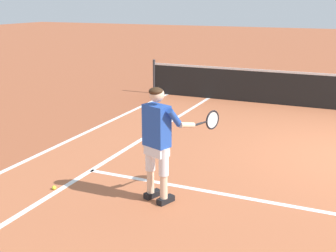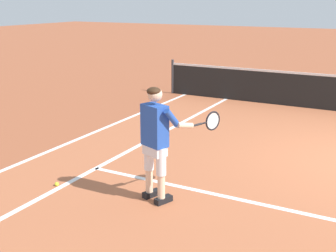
{
  "view_description": "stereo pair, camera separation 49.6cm",
  "coord_description": "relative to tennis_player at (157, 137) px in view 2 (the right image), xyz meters",
  "views": [
    {
      "loc": [
        -0.01,
        -8.55,
        2.87
      ],
      "look_at": [
        -2.55,
        -2.77,
        1.05
      ],
      "focal_mm": 46.91,
      "sensor_mm": 36.0,
      "label": 1
    },
    {
      "loc": [
        0.44,
        -8.33,
        2.87
      ],
      "look_at": [
        -2.55,
        -2.77,
        1.05
      ],
      "focal_mm": 46.91,
      "sensor_mm": 36.0,
      "label": 2
    }
  ],
  "objects": [
    {
      "name": "tennis_ball_near_feet",
      "position": [
        -1.67,
        -0.32,
        -0.96
      ],
      "size": [
        0.07,
        0.07,
        0.07
      ],
      "primitive_type": "sphere",
      "color": "#CCE02D",
      "rests_on": "ground"
    },
    {
      "name": "line_doubles_left",
      "position": [
        -2.96,
        2.1,
        -0.99
      ],
      "size": [
        0.1,
        9.78,
        0.01
      ],
      "primitive_type": "cube",
      "color": "white",
      "rests_on": "ground"
    },
    {
      "name": "tennis_player",
      "position": [
        0.0,
        0.0,
        0.0
      ],
      "size": [
        0.94,
        1.0,
        1.71
      ],
      "color": "black",
      "rests_on": "ground"
    },
    {
      "name": "line_singles_left",
      "position": [
        -1.58,
        2.1,
        -0.99
      ],
      "size": [
        0.1,
        9.78,
        0.01
      ],
      "primitive_type": "cube",
      "color": "white",
      "rests_on": "ground"
    }
  ]
}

